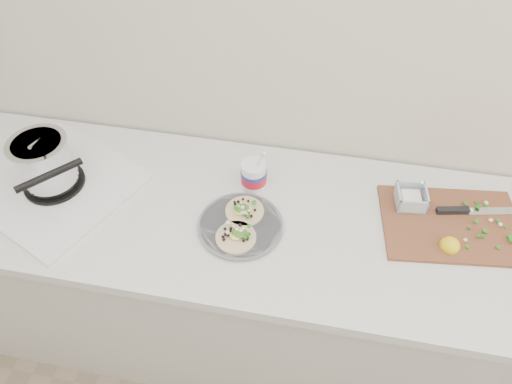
% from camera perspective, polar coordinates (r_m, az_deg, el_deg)
% --- Properties ---
extents(counter, '(2.44, 0.66, 0.90)m').
position_cam_1_polar(counter, '(1.82, 1.24, -11.66)').
color(counter, beige).
rests_on(counter, ground).
extents(stove, '(0.62, 0.60, 0.24)m').
position_cam_1_polar(stove, '(1.62, -24.47, 2.47)').
color(stove, silver).
rests_on(stove, counter).
extents(taco_plate, '(0.26, 0.26, 0.04)m').
position_cam_1_polar(taco_plate, '(1.41, -1.97, -3.97)').
color(taco_plate, slate).
rests_on(taco_plate, counter).
extents(tub, '(0.09, 0.09, 0.19)m').
position_cam_1_polar(tub, '(1.49, -0.19, 2.39)').
color(tub, white).
rests_on(tub, counter).
extents(cutboard, '(0.45, 0.34, 0.07)m').
position_cam_1_polar(cutboard, '(1.54, 23.06, -3.18)').
color(cutboard, brown).
rests_on(cutboard, counter).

